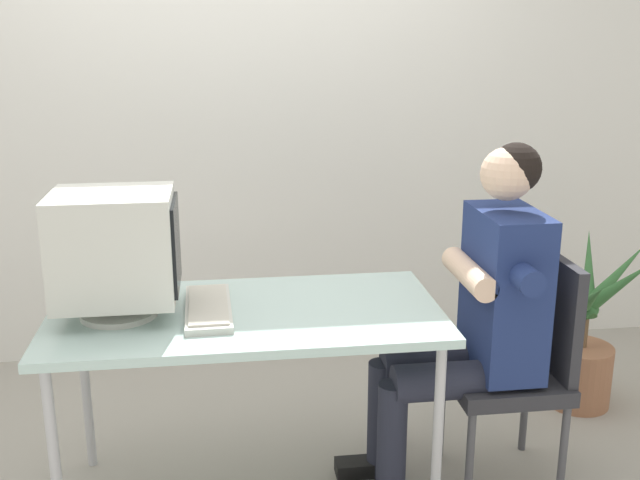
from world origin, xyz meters
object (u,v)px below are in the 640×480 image
(keyboard, at_px, (208,308))
(office_chair, at_px, (521,360))
(desk, at_px, (246,325))
(crt_monitor, at_px, (115,248))
(person_seated, at_px, (476,311))
(potted_plant, at_px, (583,338))

(keyboard, bearing_deg, office_chair, -0.91)
(desk, xyz_separation_m, crt_monitor, (-0.43, 0.01, 0.30))
(desk, distance_m, keyboard, 0.15)
(crt_monitor, bearing_deg, keyboard, -0.89)
(person_seated, bearing_deg, potted_plant, 36.37)
(desk, xyz_separation_m, keyboard, (-0.13, 0.01, 0.07))
(crt_monitor, distance_m, keyboard, 0.38)
(potted_plant, bearing_deg, desk, -161.67)
(keyboard, height_order, person_seated, person_seated)
(crt_monitor, xyz_separation_m, keyboard, (0.30, -0.00, -0.23))
(potted_plant, bearing_deg, keyboard, -163.21)
(desk, distance_m, crt_monitor, 0.53)
(office_chair, bearing_deg, crt_monitor, 179.09)
(desk, relative_size, crt_monitor, 3.16)
(potted_plant, bearing_deg, office_chair, -134.88)
(crt_monitor, relative_size, potted_plant, 0.53)
(office_chair, bearing_deg, potted_plant, 45.12)
(person_seated, height_order, potted_plant, person_seated)
(crt_monitor, bearing_deg, desk, -1.49)
(keyboard, distance_m, person_seated, 0.98)
(desk, xyz_separation_m, person_seated, (0.84, -0.01, 0.02))
(person_seated, bearing_deg, keyboard, 178.91)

